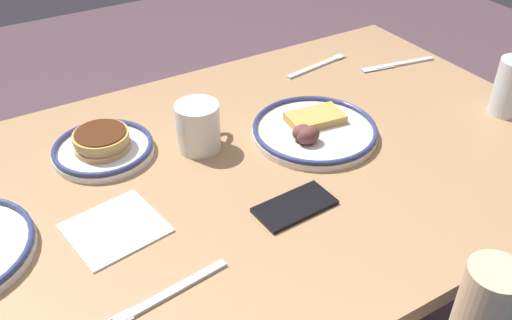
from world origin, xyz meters
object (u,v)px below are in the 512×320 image
object	(u,v)px
fork_near	(170,292)
cell_phone	(295,206)
plate_near_main	(314,130)
butter_knife	(398,64)
drinking_glass	(511,90)
plate_center_pancakes	(103,146)
fork_far	(317,66)
paper_napkin	(115,228)
coffee_mug	(199,126)

from	to	relation	value
fork_near	cell_phone	bearing A→B (deg)	-166.08
plate_near_main	butter_knife	distance (m)	0.42
fork_near	butter_knife	size ratio (longest dim) A/B	0.93
cell_phone	drinking_glass	bearing A→B (deg)	179.89
plate_near_main	plate_center_pancakes	xyz separation A→B (m)	(0.40, -0.16, 0.00)
plate_near_main	fork_far	bearing A→B (deg)	-127.56
drinking_glass	plate_center_pancakes	bearing A→B (deg)	-20.19
paper_napkin	coffee_mug	bearing A→B (deg)	-147.57
drinking_glass	fork_near	distance (m)	0.87
coffee_mug	fork_near	xyz separation A→B (m)	(0.21, 0.33, -0.05)
drinking_glass	paper_napkin	distance (m)	0.89
cell_phone	fork_far	world-z (taller)	cell_phone
butter_knife	plate_near_main	bearing A→B (deg)	22.41
fork_near	butter_knife	xyz separation A→B (m)	(-0.82, -0.40, -0.00)
plate_near_main	fork_far	distance (m)	0.33
coffee_mug	butter_knife	bearing A→B (deg)	-173.19
paper_napkin	plate_near_main	bearing A→B (deg)	-172.32
coffee_mug	fork_near	distance (m)	0.39
plate_near_main	paper_napkin	bearing A→B (deg)	7.68
drinking_glass	fork_far	xyz separation A→B (m)	(0.23, -0.40, -0.05)
coffee_mug	paper_napkin	size ratio (longest dim) A/B	0.76
coffee_mug	drinking_glass	xyz separation A→B (m)	(-0.65, 0.23, 0.01)
plate_near_main	plate_center_pancakes	distance (m)	0.43
plate_near_main	drinking_glass	bearing A→B (deg)	161.60
cell_phone	butter_knife	distance (m)	0.65
fork_near	coffee_mug	bearing A→B (deg)	-122.85
coffee_mug	paper_napkin	bearing A→B (deg)	32.43
paper_napkin	cell_phone	bearing A→B (deg)	159.12
plate_near_main	drinking_glass	xyz separation A→B (m)	(-0.43, 0.14, 0.04)
plate_near_main	fork_far	world-z (taller)	plate_near_main
paper_napkin	butter_knife	size ratio (longest dim) A/B	0.71
paper_napkin	fork_far	size ratio (longest dim) A/B	0.74
plate_near_main	plate_center_pancakes	size ratio (longest dim) A/B	1.31
paper_napkin	fork_far	distance (m)	0.73
plate_near_main	drinking_glass	distance (m)	0.45
coffee_mug	butter_knife	distance (m)	0.62
plate_near_main	butter_knife	xyz separation A→B (m)	(-0.39, -0.16, -0.01)
coffee_mug	butter_knife	xyz separation A→B (m)	(-0.61, -0.07, -0.05)
plate_near_main	drinking_glass	world-z (taller)	drinking_glass
plate_center_pancakes	paper_napkin	bearing A→B (deg)	76.13
fork_near	butter_knife	bearing A→B (deg)	-154.09
drinking_glass	cell_phone	world-z (taller)	drinking_glass
paper_napkin	fork_near	size ratio (longest dim) A/B	0.76
coffee_mug	fork_far	xyz separation A→B (m)	(-0.42, -0.17, -0.05)
cell_phone	fork_far	xyz separation A→B (m)	(-0.37, -0.43, -0.00)
plate_center_pancakes	paper_napkin	world-z (taller)	plate_center_pancakes
fork_far	paper_napkin	bearing A→B (deg)	26.11
paper_napkin	fork_near	xyz separation A→B (m)	(-0.02, 0.18, 0.00)
butter_knife	coffee_mug	bearing A→B (deg)	6.81
plate_near_main	cell_phone	size ratio (longest dim) A/B	1.84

